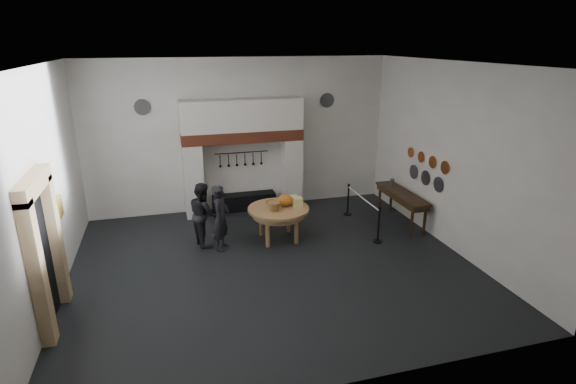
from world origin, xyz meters
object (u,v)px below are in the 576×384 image
object	(u,v)px
work_table	(278,209)
barrier_post_near	(379,226)
side_table	(402,193)
iron_range	(244,202)
barrier_post_far	(348,200)
visitor_near	(221,218)
visitor_far	(203,214)

from	to	relation	value
work_table	barrier_post_near	world-z (taller)	barrier_post_near
side_table	barrier_post_near	bearing A→B (deg)	-139.39
iron_range	barrier_post_far	size ratio (longest dim) A/B	2.11
work_table	side_table	bearing A→B (deg)	2.77
visitor_near	visitor_far	size ratio (longest dim) A/B	1.02
visitor_near	barrier_post_near	distance (m)	4.00
visitor_far	side_table	world-z (taller)	visitor_far
iron_range	barrier_post_far	xyz separation A→B (m)	(2.90, -1.23, 0.20)
iron_range	side_table	size ratio (longest dim) A/B	0.86
iron_range	barrier_post_near	world-z (taller)	barrier_post_near
barrier_post_far	barrier_post_near	bearing A→B (deg)	-90.00
visitor_far	barrier_post_near	distance (m)	4.47
iron_range	side_table	xyz separation A→B (m)	(4.10, -2.21, 0.62)
side_table	iron_range	bearing A→B (deg)	151.72
iron_range	work_table	xyz separation A→B (m)	(0.48, -2.38, 0.59)
side_table	barrier_post_near	world-z (taller)	same
work_table	side_table	world-z (taller)	side_table
visitor_near	barrier_post_far	distance (m)	4.15
side_table	visitor_far	bearing A→B (deg)	179.32
barrier_post_far	visitor_near	bearing A→B (deg)	-161.54
visitor_near	barrier_post_far	world-z (taller)	visitor_near
visitor_far	side_table	distance (m)	5.52
work_table	barrier_post_far	world-z (taller)	barrier_post_far
visitor_near	iron_range	bearing A→B (deg)	5.77
barrier_post_far	iron_range	bearing A→B (deg)	156.98
side_table	barrier_post_far	distance (m)	1.60
iron_range	visitor_near	world-z (taller)	visitor_near
visitor_near	visitor_far	distance (m)	0.57
side_table	barrier_post_far	world-z (taller)	same
visitor_near	barrier_post_near	size ratio (longest dim) A/B	1.84
work_table	barrier_post_far	bearing A→B (deg)	25.32
barrier_post_near	barrier_post_far	size ratio (longest dim) A/B	1.00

